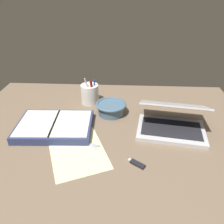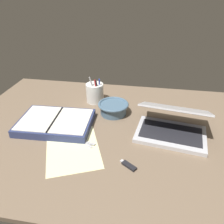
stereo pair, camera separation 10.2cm
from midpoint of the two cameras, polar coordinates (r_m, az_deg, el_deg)
name	(u,v)px [view 2 (the right image)]	position (r cm, az deg, el deg)	size (l,w,h in cm)	color
desk_top	(106,130)	(103.66, 1.30, -4.70)	(140.00, 100.00, 2.00)	#75604C
laptop	(172,125)	(102.07, 18.19, -3.36)	(33.48, 29.35, 15.41)	silver
bowl	(113,108)	(112.38, 2.94, 1.02)	(15.78, 15.78, 6.14)	slate
pen_cup	(95,93)	(123.39, -2.14, 4.98)	(9.75, 9.75, 15.82)	white
planner	(56,122)	(105.70, -11.86, -2.75)	(34.85, 25.39, 4.03)	navy
scissors	(77,138)	(96.62, -6.05, -6.94)	(12.67, 9.34, 0.80)	#B7B7BC
paper_sheet_front	(73,148)	(91.88, -7.08, -9.55)	(21.10, 28.46, 0.16)	#F4EFB2
usb_drive	(129,166)	(84.19, 7.95, -13.83)	(6.82, 5.44, 1.00)	black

